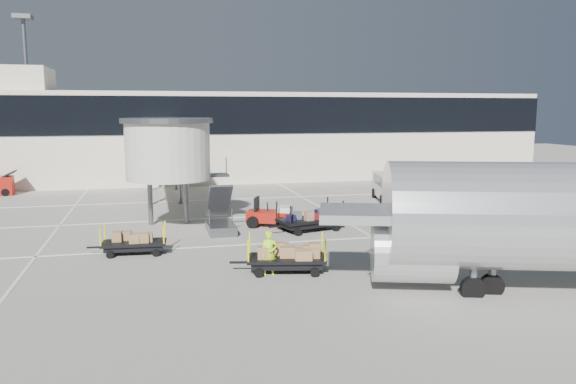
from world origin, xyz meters
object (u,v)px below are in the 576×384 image
box_cart_far (133,243)px  minivan (392,185)px  box_cart_near (287,257)px  ground_worker (269,253)px  suitcase_cart (310,220)px  baggage_tug (271,216)px

box_cart_far → minivan: size_ratio=0.65×
box_cart_near → ground_worker: (-0.78, -0.19, 0.28)m
suitcase_cart → box_cart_far: (-9.08, -2.81, -0.06)m
suitcase_cart → minivan: (8.43, 8.19, 0.57)m
baggage_tug → minivan: bearing=54.9°
box_cart_near → box_cart_far: 7.52m
box_cart_far → ground_worker: (5.30, -4.63, 0.37)m
box_cart_far → minivan: bearing=36.5°
suitcase_cart → minivan: minivan is taller
box_cart_near → minivan: size_ratio=0.73×
baggage_tug → suitcase_cart: size_ratio=0.65×
baggage_tug → box_cart_near: 9.03m
box_cart_near → minivan: minivan is taller
box_cart_near → baggage_tug: bearing=94.5°
box_cart_far → minivan: (17.51, 11.01, 0.63)m
suitcase_cart → box_cart_near: size_ratio=1.08×
suitcase_cart → minivan: size_ratio=0.79×
minivan → baggage_tug: bearing=-134.5°
suitcase_cart → minivan: 11.77m
suitcase_cart → box_cart_far: size_ratio=1.21×
baggage_tug → box_cart_near: (-1.22, -8.95, 0.01)m
ground_worker → minivan: minivan is taller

